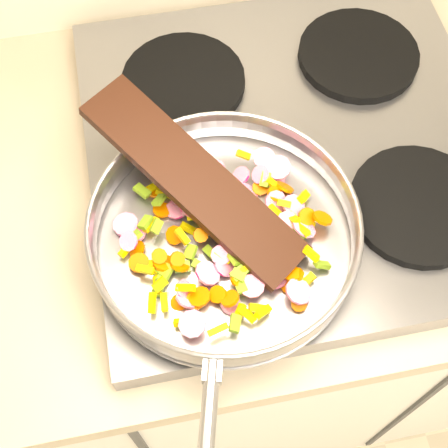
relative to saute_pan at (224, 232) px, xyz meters
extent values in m
cube|color=#939399|center=(0.13, 0.15, -0.07)|extent=(0.60, 0.60, 0.04)
cylinder|color=black|center=(-0.01, 0.01, -0.04)|extent=(0.19, 0.19, 0.02)
cylinder|color=black|center=(0.27, 0.01, -0.04)|extent=(0.19, 0.19, 0.02)
cylinder|color=black|center=(-0.01, 0.29, -0.04)|extent=(0.19, 0.19, 0.02)
cylinder|color=black|center=(0.27, 0.29, -0.04)|extent=(0.19, 0.19, 0.02)
cylinder|color=#9E9EA5|center=(0.00, 0.00, -0.03)|extent=(0.34, 0.34, 0.01)
torus|color=#9E9EA5|center=(0.00, 0.00, 0.00)|extent=(0.38, 0.38, 0.05)
torus|color=#9E9EA5|center=(0.00, 0.00, 0.02)|extent=(0.35, 0.35, 0.01)
cube|color=#9E9EA5|center=(-0.05, -0.17, 0.01)|extent=(0.03, 0.03, 0.02)
cube|color=olive|center=(0.01, 0.07, -0.01)|extent=(0.02, 0.02, 0.02)
cylinder|color=#E31667|center=(0.08, 0.04, -0.01)|extent=(0.04, 0.03, 0.03)
cube|color=#E1C702|center=(0.03, 0.00, 0.00)|extent=(0.01, 0.03, 0.02)
cylinder|color=#E31667|center=(-0.05, 0.06, -0.02)|extent=(0.03, 0.03, 0.01)
cube|color=#E1C702|center=(0.10, -0.05, 0.00)|extent=(0.02, 0.02, 0.02)
cylinder|color=#D45C00|center=(-0.06, -0.02, 0.00)|extent=(0.02, 0.02, 0.02)
cube|color=#E1C702|center=(0.00, -0.11, -0.01)|extent=(0.02, 0.02, 0.01)
cylinder|color=#D45C00|center=(-0.03, 0.00, 0.00)|extent=(0.03, 0.03, 0.01)
cylinder|color=#D45C00|center=(-0.08, 0.09, -0.02)|extent=(0.02, 0.02, 0.01)
cube|color=olive|center=(-0.03, 0.09, 0.00)|extent=(0.03, 0.03, 0.01)
cylinder|color=#E31667|center=(0.05, -0.07, -0.02)|extent=(0.04, 0.04, 0.02)
cube|color=olive|center=(-0.07, 0.07, 0.00)|extent=(0.02, 0.02, 0.02)
cube|color=#E1C702|center=(0.09, 0.01, -0.01)|extent=(0.02, 0.02, 0.02)
cylinder|color=#D45C00|center=(0.01, -0.06, -0.01)|extent=(0.02, 0.02, 0.01)
cube|color=#E1C702|center=(-0.09, 0.03, -0.01)|extent=(0.03, 0.02, 0.01)
cylinder|color=#E31667|center=(-0.06, -0.06, -0.02)|extent=(0.03, 0.04, 0.03)
cube|color=olive|center=(0.09, -0.03, -0.02)|extent=(0.02, 0.02, 0.01)
cube|color=olive|center=(-0.07, -0.02, -0.02)|extent=(0.02, 0.02, 0.01)
cube|color=#E1C702|center=(-0.05, 0.00, 0.00)|extent=(0.02, 0.02, 0.02)
cube|color=olive|center=(0.09, -0.02, -0.01)|extent=(0.02, 0.02, 0.01)
cube|color=olive|center=(-0.06, -0.03, -0.02)|extent=(0.02, 0.02, 0.01)
cylinder|color=#E31667|center=(-0.01, -0.03, 0.00)|extent=(0.03, 0.03, 0.02)
cylinder|color=#E31667|center=(-0.12, 0.04, -0.01)|extent=(0.04, 0.04, 0.01)
cylinder|color=#E31667|center=(0.10, 0.03, -0.01)|extent=(0.04, 0.04, 0.02)
cylinder|color=#D45C00|center=(-0.06, -0.03, -0.01)|extent=(0.03, 0.03, 0.02)
cube|color=#E1C702|center=(0.02, -0.05, 0.00)|extent=(0.03, 0.02, 0.01)
cube|color=#E1C702|center=(-0.01, -0.03, -0.01)|extent=(0.02, 0.02, 0.02)
cube|color=#E1C702|center=(-0.01, 0.03, 0.00)|extent=(0.03, 0.01, 0.01)
cube|color=#E1C702|center=(-0.10, -0.07, -0.01)|extent=(0.02, 0.03, 0.02)
cube|color=olive|center=(0.04, -0.04, -0.01)|extent=(0.02, 0.02, 0.01)
cylinder|color=#D45C00|center=(-0.06, 0.02, -0.01)|extent=(0.03, 0.03, 0.03)
cylinder|color=#D45C00|center=(0.08, 0.05, -0.01)|extent=(0.02, 0.03, 0.02)
cylinder|color=#D45C00|center=(0.07, -0.07, -0.01)|extent=(0.03, 0.03, 0.01)
cylinder|color=#D45C00|center=(0.07, -0.02, -0.01)|extent=(0.03, 0.03, 0.02)
cube|color=#E1C702|center=(-0.09, -0.08, -0.01)|extent=(0.01, 0.02, 0.01)
cylinder|color=#E31667|center=(-0.05, 0.09, -0.01)|extent=(0.04, 0.04, 0.02)
cube|color=#E1C702|center=(0.10, -0.01, 0.00)|extent=(0.02, 0.03, 0.02)
cube|color=olive|center=(0.01, -0.04, 0.00)|extent=(0.02, 0.02, 0.02)
cylinder|color=#E31667|center=(0.08, 0.10, 0.00)|extent=(0.04, 0.04, 0.02)
cube|color=olive|center=(-0.08, -0.04, -0.01)|extent=(0.03, 0.03, 0.01)
cylinder|color=#D45C00|center=(0.00, 0.05, -0.01)|extent=(0.03, 0.03, 0.01)
cylinder|color=#E31667|center=(0.07, 0.08, -0.01)|extent=(0.03, 0.03, 0.02)
cube|color=#E1C702|center=(0.03, -0.11, -0.01)|extent=(0.02, 0.02, 0.02)
cylinder|color=#E31667|center=(0.04, 0.09, -0.02)|extent=(0.03, 0.04, 0.02)
cube|color=olive|center=(-0.04, 0.12, 0.00)|extent=(0.01, 0.02, 0.01)
cylinder|color=#E31667|center=(-0.04, 0.11, -0.02)|extent=(0.04, 0.03, 0.02)
cube|color=#E1C702|center=(-0.03, 0.04, -0.01)|extent=(0.03, 0.02, 0.02)
cube|color=#E1C702|center=(0.02, -0.10, -0.02)|extent=(0.03, 0.02, 0.02)
cube|color=olive|center=(0.01, -0.01, -0.01)|extent=(0.02, 0.02, 0.02)
cylinder|color=#E31667|center=(0.04, 0.06, -0.01)|extent=(0.03, 0.04, 0.03)
cylinder|color=#D45C00|center=(-0.03, -0.07, -0.02)|extent=(0.03, 0.02, 0.02)
cube|color=olive|center=(-0.04, -0.03, -0.02)|extent=(0.02, 0.02, 0.01)
cylinder|color=#D45C00|center=(0.08, -0.07, -0.01)|extent=(0.02, 0.03, 0.02)
cube|color=#E1C702|center=(-0.13, 0.01, -0.01)|extent=(0.02, 0.02, 0.01)
cube|color=olive|center=(0.11, -0.06, -0.01)|extent=(0.02, 0.01, 0.02)
cube|color=#E1C702|center=(0.05, 0.11, 0.00)|extent=(0.02, 0.02, 0.02)
cube|color=#E1C702|center=(-0.06, 0.10, -0.01)|extent=(0.02, 0.03, 0.01)
cylinder|color=#E31667|center=(0.02, -0.08, -0.01)|extent=(0.03, 0.03, 0.01)
cube|color=olive|center=(-0.09, 0.09, -0.01)|extent=(0.03, 0.03, 0.01)
cylinder|color=#D45C00|center=(-0.04, 0.11, -0.01)|extent=(0.03, 0.03, 0.01)
cube|color=olive|center=(-0.02, -0.02, -0.01)|extent=(0.02, 0.02, 0.02)
cylinder|color=#E31667|center=(0.00, 0.04, 0.00)|extent=(0.04, 0.04, 0.02)
cube|color=#E1C702|center=(-0.06, -0.06, 0.00)|extent=(0.03, 0.02, 0.02)
cube|color=olive|center=(-0.09, -0.05, -0.02)|extent=(0.02, 0.02, 0.02)
cylinder|color=#D45C00|center=(0.07, -0.08, -0.02)|extent=(0.03, 0.03, 0.02)
cylinder|color=#D45C00|center=(-0.05, -0.08, -0.01)|extent=(0.03, 0.03, 0.02)
cylinder|color=#D45C00|center=(-0.09, -0.02, 0.00)|extent=(0.03, 0.03, 0.02)
cylinder|color=#D45C00|center=(0.01, 0.07, 0.00)|extent=(0.03, 0.04, 0.02)
cylinder|color=#D45C00|center=(-0.04, 0.11, -0.02)|extent=(0.03, 0.03, 0.02)
cube|color=#E1C702|center=(-0.05, 0.11, -0.01)|extent=(0.02, 0.03, 0.02)
cylinder|color=#D45C00|center=(0.13, 0.00, 0.00)|extent=(0.03, 0.04, 0.02)
cylinder|color=#E31667|center=(0.01, 0.10, -0.01)|extent=(0.03, 0.03, 0.01)
cube|color=olive|center=(-0.05, -0.01, -0.01)|extent=(0.02, 0.02, 0.01)
cylinder|color=#E31667|center=(0.09, 0.08, -0.02)|extent=(0.04, 0.03, 0.03)
cylinder|color=#E31667|center=(0.09, 0.09, -0.01)|extent=(0.05, 0.05, 0.01)
cylinder|color=#D45C00|center=(0.07, -0.11, -0.02)|extent=(0.03, 0.02, 0.02)
cylinder|color=#E31667|center=(0.06, -0.02, -0.02)|extent=(0.04, 0.04, 0.02)
cube|color=olive|center=(0.01, -0.06, 0.00)|extent=(0.03, 0.02, 0.01)
cylinder|color=#D45C00|center=(-0.02, -0.08, -0.01)|extent=(0.03, 0.03, 0.02)
cube|color=#E1C702|center=(0.12, 0.04, -0.01)|extent=(0.02, 0.02, 0.02)
cylinder|color=#E31667|center=(0.03, -0.04, 0.00)|extent=(0.03, 0.03, 0.01)
cylinder|color=#E31667|center=(-0.01, -0.09, -0.02)|extent=(0.03, 0.03, 0.02)
cylinder|color=#D45C00|center=(-0.11, -0.01, -0.02)|extent=(0.03, 0.03, 0.01)
cube|color=#E1C702|center=(-0.03, -0.12, 0.00)|extent=(0.03, 0.02, 0.01)
cylinder|color=#D45C00|center=(0.00, 0.09, -0.01)|extent=(0.04, 0.04, 0.02)
cube|color=#E1C702|center=(-0.11, -0.03, 0.00)|extent=(0.02, 0.02, 0.01)
cube|color=olive|center=(-0.05, 0.10, -0.01)|extent=(0.03, 0.02, 0.02)
cylinder|color=#E31667|center=(0.08, 0.00, -0.01)|extent=(0.04, 0.03, 0.01)
cylinder|color=#D45C00|center=(-0.05, -0.08, -0.02)|extent=(0.03, 0.03, 0.01)
cube|color=#E1C702|center=(0.05, -0.01, -0.01)|extent=(0.02, 0.02, 0.01)
cylinder|color=#E31667|center=(0.04, 0.02, -0.02)|extent=(0.04, 0.03, 0.03)
cylinder|color=#D45C00|center=(-0.07, -0.08, -0.02)|extent=(0.03, 0.03, 0.02)
cube|color=#E1C702|center=(-0.04, 0.02, -0.02)|extent=(0.03, 0.02, 0.02)
cylinder|color=#D45C00|center=(0.08, -0.02, -0.02)|extent=(0.03, 0.04, 0.02)
cube|color=olive|center=(-0.09, -0.03, -0.02)|extent=(0.02, 0.03, 0.02)
cube|color=#E1C702|center=(0.11, 0.00, -0.02)|extent=(0.02, 0.02, 0.02)
cube|color=#E1C702|center=(-0.09, -0.05, 0.00)|extent=(0.02, 0.02, 0.02)
cube|color=#E1C702|center=(-0.09, -0.05, -0.02)|extent=(0.01, 0.03, 0.01)
cube|color=olive|center=(0.02, 0.02, -0.02)|extent=(0.02, 0.02, 0.02)
cube|color=olive|center=(-0.11, 0.02, -0.01)|extent=(0.02, 0.02, 0.01)
cube|color=olive|center=(0.07, 0.07, -0.01)|extent=(0.02, 0.02, 0.02)
cylinder|color=#E31667|center=(0.06, -0.01, -0.02)|extent=(0.03, 0.03, 0.02)
cylinder|color=#E31667|center=(-0.03, 0.05, -0.02)|extent=(0.04, 0.03, 0.02)
cube|color=#E1C702|center=(-0.09, -0.02, -0.02)|extent=(0.02, 0.02, 0.01)
cylinder|color=#E31667|center=(0.07, -0.09, -0.01)|extent=(0.05, 0.05, 0.02)
cylinder|color=#E31667|center=(-0.03, -0.05, -0.01)|extent=(0.04, 0.04, 0.02)
cube|color=#E1C702|center=(0.07, 0.02, -0.01)|extent=(0.02, 0.03, 0.01)
cylinder|color=#D45C00|center=(-0.08, -0.02, -0.01)|extent=(0.04, 0.04, 0.02)
cylinder|color=#E31667|center=(-0.06, -0.11, 0.00)|extent=(0.04, 0.04, 0.02)
cylinder|color=#D45C00|center=(0.06, 0.07, -0.02)|extent=(0.03, 0.03, 0.01)
cylinder|color=#D45C00|center=(0.09, 0.06, -0.01)|extent=(0.03, 0.03, 0.03)
cylinder|color=#E31667|center=(0.10, -0.01, -0.01)|extent=(0.04, 0.05, 0.03)
cube|color=olive|center=(0.01, -0.06, 0.00)|extent=(0.02, 0.02, 0.01)
cylinder|color=#E31667|center=(-0.01, -0.04, -0.01)|extent=(0.04, 0.04, 0.02)
cube|color=olive|center=(-0.10, 0.04, 0.00)|extent=(0.02, 0.02, 0.01)
cube|color=#E1C702|center=(0.08, 0.06, -0.01)|extent=(0.02, 0.02, 0.02)
cube|color=#E1C702|center=(-0.07, -0.10, -0.01)|extent=(0.02, 0.01, 0.01)
cylinder|color=#E31667|center=(-0.11, 0.03, -0.02)|extent=(0.03, 0.03, 0.01)
cube|color=#E1C702|center=(-0.09, -0.02, -0.02)|extent=(0.02, 0.01, 0.01)
cylinder|color=#E31667|center=(-0.12, 0.01, 0.00)|extent=(0.03, 0.04, 0.02)
cylinder|color=#D45C00|center=(0.05, 0.01, -0.01)|extent=(0.03, 0.03, 0.02)
cube|color=#E1C702|center=(0.07, 0.00, -0.01)|extent=(0.02, 0.02, 0.01)
cube|color=#E1C702|center=(-0.08, 0.10, -0.02)|extent=(0.02, 0.02, 0.01)
cube|color=olive|center=(0.01, -0.07, -0.01)|extent=(0.02, 0.02, 0.01)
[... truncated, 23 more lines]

